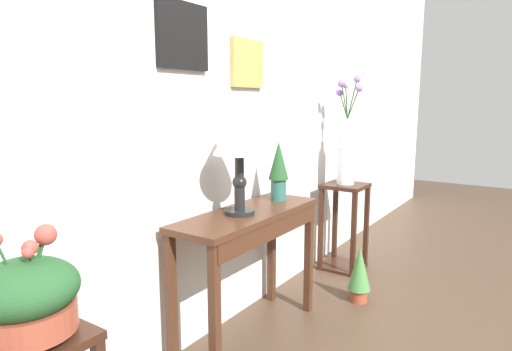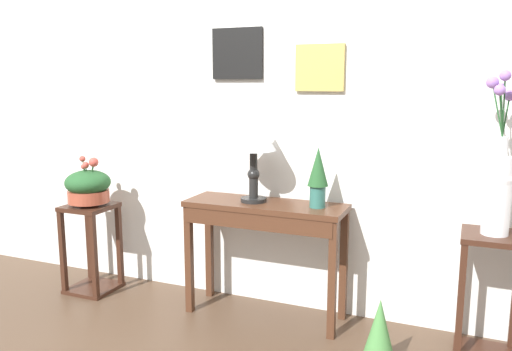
{
  "view_description": "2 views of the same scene",
  "coord_description": "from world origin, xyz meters",
  "px_view_note": "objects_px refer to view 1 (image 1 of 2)",
  "views": [
    {
      "loc": [
        -1.93,
        -0.2,
        1.36
      ],
      "look_at": [
        0.02,
        1.12,
        0.97
      ],
      "focal_mm": 30.89,
      "sensor_mm": 36.0,
      "label": 1
    },
    {
      "loc": [
        1.21,
        -1.76,
        1.5
      ],
      "look_at": [
        -0.01,
        1.15,
        0.93
      ],
      "focal_mm": 36.18,
      "sensor_mm": 36.0,
      "label": 2
    }
  ],
  "objects_px": {
    "planter_bowl_wide_left": "(26,296)",
    "flower_vase_tall_right": "(346,149)",
    "table_lamp": "(239,138)",
    "potted_plant_floor": "(359,272)",
    "potted_plant_on_console": "(279,168)",
    "console_table": "(251,234)",
    "pedestal_stand_right": "(344,227)"
  },
  "relations": [
    {
      "from": "planter_bowl_wide_left",
      "to": "flower_vase_tall_right",
      "type": "xyz_separation_m",
      "value": [
        2.63,
        0.06,
        0.21
      ]
    },
    {
      "from": "table_lamp",
      "to": "planter_bowl_wide_left",
      "type": "relative_size",
      "value": 1.64
    },
    {
      "from": "flower_vase_tall_right",
      "to": "potted_plant_floor",
      "type": "height_order",
      "value": "flower_vase_tall_right"
    },
    {
      "from": "potted_plant_on_console",
      "to": "potted_plant_floor",
      "type": "bearing_deg",
      "value": -39.53
    },
    {
      "from": "console_table",
      "to": "pedestal_stand_right",
      "type": "xyz_separation_m",
      "value": [
        1.32,
        -0.01,
        -0.27
      ]
    },
    {
      "from": "flower_vase_tall_right",
      "to": "potted_plant_floor",
      "type": "distance_m",
      "value": 1.0
    },
    {
      "from": "pedestal_stand_right",
      "to": "planter_bowl_wide_left",
      "type": "bearing_deg",
      "value": -178.59
    },
    {
      "from": "table_lamp",
      "to": "potted_plant_on_console",
      "type": "bearing_deg",
      "value": 0.87
    },
    {
      "from": "console_table",
      "to": "potted_plant_on_console",
      "type": "bearing_deg",
      "value": 4.62
    },
    {
      "from": "console_table",
      "to": "flower_vase_tall_right",
      "type": "height_order",
      "value": "flower_vase_tall_right"
    },
    {
      "from": "potted_plant_on_console",
      "to": "flower_vase_tall_right",
      "type": "height_order",
      "value": "flower_vase_tall_right"
    },
    {
      "from": "console_table",
      "to": "pedestal_stand_right",
      "type": "height_order",
      "value": "console_table"
    },
    {
      "from": "table_lamp",
      "to": "flower_vase_tall_right",
      "type": "height_order",
      "value": "flower_vase_tall_right"
    },
    {
      "from": "potted_plant_on_console",
      "to": "potted_plant_floor",
      "type": "relative_size",
      "value": 0.94
    },
    {
      "from": "pedestal_stand_right",
      "to": "potted_plant_floor",
      "type": "height_order",
      "value": "pedestal_stand_right"
    },
    {
      "from": "console_table",
      "to": "potted_plant_on_console",
      "type": "relative_size",
      "value": 2.78
    },
    {
      "from": "planter_bowl_wide_left",
      "to": "pedestal_stand_right",
      "type": "xyz_separation_m",
      "value": [
        2.64,
        0.07,
        -0.42
      ]
    },
    {
      "from": "potted_plant_on_console",
      "to": "potted_plant_floor",
      "type": "xyz_separation_m",
      "value": [
        0.46,
        -0.38,
        -0.75
      ]
    },
    {
      "from": "console_table",
      "to": "potted_plant_on_console",
      "type": "distance_m",
      "value": 0.48
    },
    {
      "from": "planter_bowl_wide_left",
      "to": "pedestal_stand_right",
      "type": "relative_size",
      "value": 0.49
    },
    {
      "from": "console_table",
      "to": "planter_bowl_wide_left",
      "type": "height_order",
      "value": "planter_bowl_wide_left"
    },
    {
      "from": "potted_plant_on_console",
      "to": "flower_vase_tall_right",
      "type": "relative_size",
      "value": 0.43
    },
    {
      "from": "potted_plant_floor",
      "to": "table_lamp",
      "type": "bearing_deg",
      "value": 157.02
    },
    {
      "from": "table_lamp",
      "to": "pedestal_stand_right",
      "type": "bearing_deg",
      "value": -1.3
    },
    {
      "from": "potted_plant_floor",
      "to": "console_table",
      "type": "bearing_deg",
      "value": 156.21
    },
    {
      "from": "potted_plant_on_console",
      "to": "planter_bowl_wide_left",
      "type": "distance_m",
      "value": 1.67
    },
    {
      "from": "table_lamp",
      "to": "pedestal_stand_right",
      "type": "xyz_separation_m",
      "value": [
        1.4,
        -0.03,
        -0.82
      ]
    },
    {
      "from": "console_table",
      "to": "potted_plant_floor",
      "type": "height_order",
      "value": "console_table"
    },
    {
      "from": "planter_bowl_wide_left",
      "to": "potted_plant_floor",
      "type": "distance_m",
      "value": 2.2
    },
    {
      "from": "console_table",
      "to": "table_lamp",
      "type": "height_order",
      "value": "table_lamp"
    },
    {
      "from": "console_table",
      "to": "flower_vase_tall_right",
      "type": "bearing_deg",
      "value": -0.48
    },
    {
      "from": "potted_plant_floor",
      "to": "potted_plant_on_console",
      "type": "bearing_deg",
      "value": 140.47
    }
  ]
}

